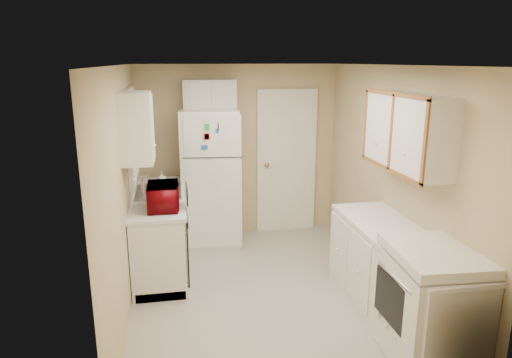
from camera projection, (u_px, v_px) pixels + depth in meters
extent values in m
plane|color=beige|center=(264.00, 293.00, 4.95)|extent=(3.80, 3.80, 0.00)
plane|color=white|center=(266.00, 65.00, 4.34)|extent=(3.80, 3.80, 0.00)
plane|color=tan|center=(123.00, 193.00, 4.40)|extent=(3.80, 3.80, 0.00)
plane|color=tan|center=(393.00, 180.00, 4.89)|extent=(3.80, 3.80, 0.00)
plane|color=tan|center=(238.00, 151.00, 6.45)|extent=(2.80, 2.80, 0.00)
plane|color=tan|center=(326.00, 267.00, 2.84)|extent=(2.80, 2.80, 0.00)
cube|color=silver|center=(160.00, 231.00, 5.50)|extent=(0.60, 1.80, 0.90)
cube|color=black|center=(186.00, 245.00, 4.97)|extent=(0.03, 0.58, 0.72)
cube|color=gray|center=(159.00, 195.00, 5.54)|extent=(0.54, 0.74, 0.16)
imported|color=maroon|center=(163.00, 195.00, 4.87)|extent=(0.48, 0.27, 0.32)
imported|color=silver|center=(162.00, 178.00, 5.76)|extent=(0.11, 0.11, 0.19)
cube|color=silver|center=(133.00, 135.00, 5.30)|extent=(0.10, 0.98, 1.08)
cube|color=silver|center=(136.00, 128.00, 4.48)|extent=(0.30, 0.45, 0.70)
cube|color=silver|center=(211.00, 177.00, 6.16)|extent=(0.82, 0.81, 1.83)
cube|color=silver|center=(209.00, 95.00, 6.04)|extent=(0.70, 0.30, 0.40)
cube|color=silver|center=(286.00, 162.00, 6.58)|extent=(0.86, 0.06, 2.08)
cube|color=silver|center=(397.00, 280.00, 4.27)|extent=(0.60, 2.00, 0.90)
cube|color=silver|center=(431.00, 305.00, 3.73)|extent=(0.72, 0.87, 1.00)
cube|color=silver|center=(408.00, 132.00, 4.24)|extent=(0.30, 1.20, 0.70)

